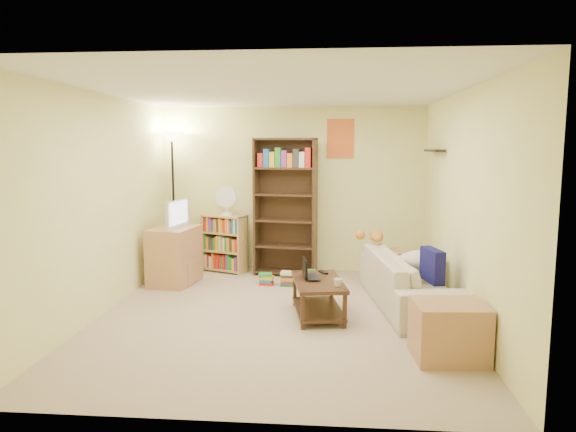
{
  "coord_description": "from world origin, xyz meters",
  "views": [
    {
      "loc": [
        0.58,
        -5.55,
        1.89
      ],
      "look_at": [
        0.06,
        0.71,
        1.05
      ],
      "focal_mm": 32.0,
      "sensor_mm": 36.0,
      "label": 1
    }
  ],
  "objects_px": {
    "coffee_table": "(318,293)",
    "tall_bookshelf": "(285,204)",
    "television": "(173,214)",
    "mug": "(338,282)",
    "short_bookshelf": "(225,243)",
    "tv_stand": "(174,256)",
    "floor_lamp": "(172,160)",
    "tabby_cat": "(374,236)",
    "desk_fan": "(226,200)",
    "laptop": "(317,277)",
    "sofa": "(410,280)",
    "side_table": "(394,269)",
    "end_cabinet": "(449,331)"
  },
  "relations": [
    {
      "from": "laptop",
      "to": "tv_stand",
      "type": "bearing_deg",
      "value": 47.96
    },
    {
      "from": "tall_bookshelf",
      "to": "short_bookshelf",
      "type": "relative_size",
      "value": 2.32
    },
    {
      "from": "coffee_table",
      "to": "mug",
      "type": "height_order",
      "value": "mug"
    },
    {
      "from": "tall_bookshelf",
      "to": "floor_lamp",
      "type": "height_order",
      "value": "floor_lamp"
    },
    {
      "from": "tv_stand",
      "to": "short_bookshelf",
      "type": "distance_m",
      "value": 0.94
    },
    {
      "from": "coffee_table",
      "to": "side_table",
      "type": "relative_size",
      "value": 2.03
    },
    {
      "from": "television",
      "to": "tall_bookshelf",
      "type": "relative_size",
      "value": 0.33
    },
    {
      "from": "television",
      "to": "tall_bookshelf",
      "type": "xyz_separation_m",
      "value": [
        1.49,
        0.63,
        0.09
      ]
    },
    {
      "from": "sofa",
      "to": "television",
      "type": "xyz_separation_m",
      "value": [
        -3.12,
        0.74,
        0.67
      ]
    },
    {
      "from": "side_table",
      "to": "television",
      "type": "bearing_deg",
      "value": -178.32
    },
    {
      "from": "tv_stand",
      "to": "floor_lamp",
      "type": "relative_size",
      "value": 0.37
    },
    {
      "from": "tv_stand",
      "to": "television",
      "type": "relative_size",
      "value": 1.18
    },
    {
      "from": "short_bookshelf",
      "to": "floor_lamp",
      "type": "bearing_deg",
      "value": -158.03
    },
    {
      "from": "tall_bookshelf",
      "to": "desk_fan",
      "type": "distance_m",
      "value": 0.9
    },
    {
      "from": "sofa",
      "to": "side_table",
      "type": "xyz_separation_m",
      "value": [
        -0.09,
        0.82,
        -0.06
      ]
    },
    {
      "from": "desk_fan",
      "to": "television",
      "type": "bearing_deg",
      "value": -129.97
    },
    {
      "from": "coffee_table",
      "to": "tabby_cat",
      "type": "bearing_deg",
      "value": 51.14
    },
    {
      "from": "mug",
      "to": "short_bookshelf",
      "type": "height_order",
      "value": "short_bookshelf"
    },
    {
      "from": "mug",
      "to": "side_table",
      "type": "height_order",
      "value": "mug"
    },
    {
      "from": "laptop",
      "to": "floor_lamp",
      "type": "relative_size",
      "value": 0.18
    },
    {
      "from": "coffee_table",
      "to": "desk_fan",
      "type": "height_order",
      "value": "desk_fan"
    },
    {
      "from": "sofa",
      "to": "desk_fan",
      "type": "height_order",
      "value": "desk_fan"
    },
    {
      "from": "television",
      "to": "short_bookshelf",
      "type": "xyz_separation_m",
      "value": [
        0.55,
        0.76,
        -0.55
      ]
    },
    {
      "from": "short_bookshelf",
      "to": "side_table",
      "type": "relative_size",
      "value": 1.75
    },
    {
      "from": "coffee_table",
      "to": "short_bookshelf",
      "type": "xyz_separation_m",
      "value": [
        -1.48,
        2.0,
        0.17
      ]
    },
    {
      "from": "side_table",
      "to": "floor_lamp",
      "type": "bearing_deg",
      "value": 168.4
    },
    {
      "from": "desk_fan",
      "to": "short_bookshelf",
      "type": "bearing_deg",
      "value": 137.92
    },
    {
      "from": "floor_lamp",
      "to": "sofa",
      "type": "bearing_deg",
      "value": -24.02
    },
    {
      "from": "laptop",
      "to": "end_cabinet",
      "type": "bearing_deg",
      "value": -145.98
    },
    {
      "from": "side_table",
      "to": "tall_bookshelf",
      "type": "bearing_deg",
      "value": 160.74
    },
    {
      "from": "coffee_table",
      "to": "end_cabinet",
      "type": "xyz_separation_m",
      "value": [
        1.2,
        -1.08,
        -0.01
      ]
    },
    {
      "from": "laptop",
      "to": "television",
      "type": "bearing_deg",
      "value": 47.96
    },
    {
      "from": "mug",
      "to": "desk_fan",
      "type": "distance_m",
      "value": 2.82
    },
    {
      "from": "tabby_cat",
      "to": "laptop",
      "type": "relative_size",
      "value": 1.28
    },
    {
      "from": "tabby_cat",
      "to": "side_table",
      "type": "xyz_separation_m",
      "value": [
        0.29,
        0.05,
        -0.46
      ]
    },
    {
      "from": "tv_stand",
      "to": "floor_lamp",
      "type": "xyz_separation_m",
      "value": [
        -0.23,
        0.76,
        1.3
      ]
    },
    {
      "from": "tv_stand",
      "to": "desk_fan",
      "type": "height_order",
      "value": "desk_fan"
    },
    {
      "from": "tv_stand",
      "to": "side_table",
      "type": "bearing_deg",
      "value": 10.69
    },
    {
      "from": "tabby_cat",
      "to": "short_bookshelf",
      "type": "relative_size",
      "value": 0.57
    },
    {
      "from": "desk_fan",
      "to": "side_table",
      "type": "xyz_separation_m",
      "value": [
        2.43,
        -0.63,
        -0.86
      ]
    },
    {
      "from": "coffee_table",
      "to": "tall_bookshelf",
      "type": "distance_m",
      "value": 2.1
    },
    {
      "from": "television",
      "to": "tall_bookshelf",
      "type": "bearing_deg",
      "value": -58.26
    },
    {
      "from": "coffee_table",
      "to": "tv_stand",
      "type": "distance_m",
      "value": 2.38
    },
    {
      "from": "tabby_cat",
      "to": "coffee_table",
      "type": "height_order",
      "value": "tabby_cat"
    },
    {
      "from": "mug",
      "to": "coffee_table",
      "type": "bearing_deg",
      "value": 131.2
    },
    {
      "from": "mug",
      "to": "short_bookshelf",
      "type": "distance_m",
      "value": 2.81
    },
    {
      "from": "end_cabinet",
      "to": "desk_fan",
      "type": "bearing_deg",
      "value": 130.85
    },
    {
      "from": "tabby_cat",
      "to": "side_table",
      "type": "relative_size",
      "value": 0.99
    },
    {
      "from": "television",
      "to": "desk_fan",
      "type": "relative_size",
      "value": 1.54
    },
    {
      "from": "laptop",
      "to": "desk_fan",
      "type": "distance_m",
      "value": 2.44
    }
  ]
}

